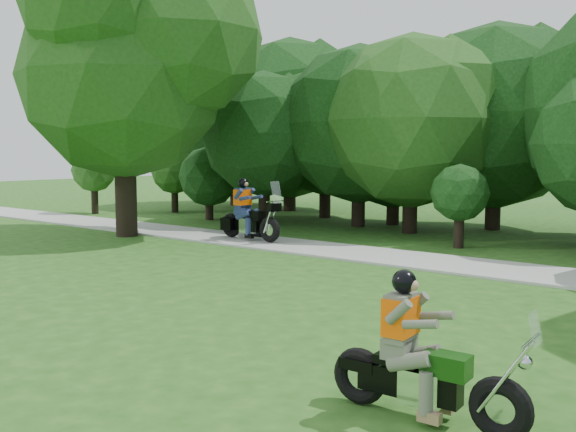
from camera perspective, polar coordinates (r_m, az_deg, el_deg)
The scene contains 6 objects.
ground at distance 9.12m, azimuth -6.41°, elevation -11.47°, with size 100.00×100.00×0.00m, color #214D16.
walkway at distance 15.66m, azimuth 14.83°, elevation -4.22°, with size 60.00×2.20×0.06m, color #9D9D98.
tree_line at distance 21.70m, azimuth 22.07°, elevation 7.88°, with size 40.76×12.88×7.75m.
big_tree_west at distance 21.38m, azimuth -13.80°, elevation 13.85°, with size 8.64×6.56×9.96m.
chopper_motorcycle at distance 6.74m, azimuth 11.35°, elevation -12.84°, with size 2.12×0.56×1.51m.
touring_motorcycle at distance 19.22m, azimuth -3.72°, elevation -0.10°, with size 2.42×0.80×1.84m.
Camera 1 is at (6.18, -6.13, 2.70)m, focal length 40.00 mm.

